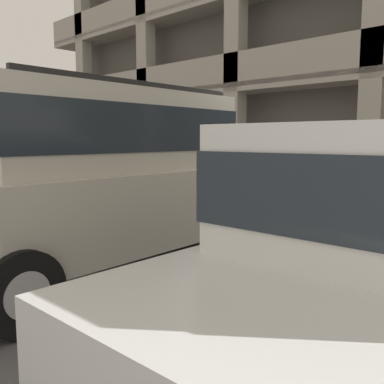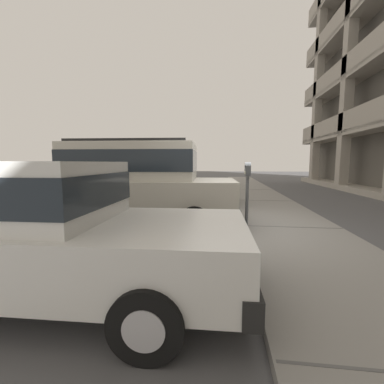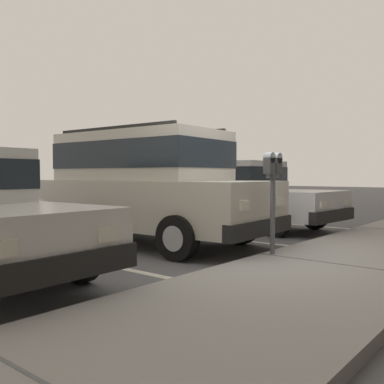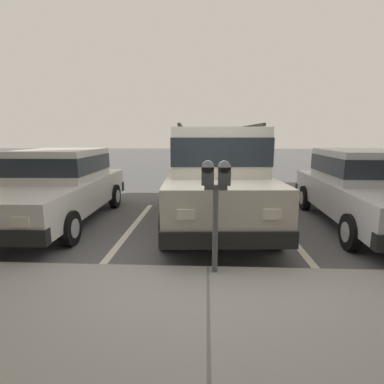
% 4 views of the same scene
% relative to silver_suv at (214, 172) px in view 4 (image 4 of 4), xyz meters
% --- Properties ---
extents(ground_plane, '(80.00, 80.00, 0.10)m').
position_rel_silver_suv_xyz_m(ground_plane, '(0.14, 2.28, -1.14)').
color(ground_plane, '#565659').
extents(sidewalk, '(40.00, 2.20, 0.12)m').
position_rel_silver_suv_xyz_m(sidewalk, '(0.14, 3.58, -1.03)').
color(sidewalk, gray).
rests_on(sidewalk, ground_plane).
extents(parking_stall_lines, '(12.25, 4.80, 0.01)m').
position_rel_silver_suv_xyz_m(parking_stall_lines, '(1.65, 0.88, -1.08)').
color(parking_stall_lines, silver).
rests_on(parking_stall_lines, ground_plane).
extents(silver_suv, '(2.21, 4.88, 2.03)m').
position_rel_silver_suv_xyz_m(silver_suv, '(0.00, 0.00, 0.00)').
color(silver_suv, beige).
rests_on(silver_suv, ground_plane).
extents(red_sedan, '(2.00, 4.56, 1.54)m').
position_rel_silver_suv_xyz_m(red_sedan, '(-3.07, 0.05, -0.27)').
color(red_sedan, silver).
rests_on(red_sedan, ground_plane).
extents(dark_hatchback, '(1.93, 4.53, 1.54)m').
position_rel_silver_suv_xyz_m(dark_hatchback, '(3.32, 0.04, -0.27)').
color(dark_hatchback, silver).
rests_on(dark_hatchback, ground_plane).
extents(parking_meter_near, '(0.35, 0.12, 1.42)m').
position_rel_silver_suv_xyz_m(parking_meter_near, '(0.05, 2.63, 0.09)').
color(parking_meter_near, '#595B60').
rests_on(parking_meter_near, sidewalk).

